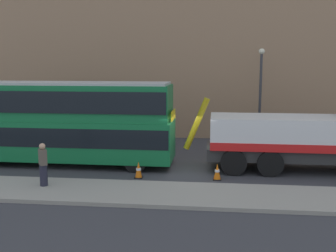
# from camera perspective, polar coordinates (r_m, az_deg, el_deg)

# --- Properties ---
(ground_plane) EXTENTS (120.00, 120.00, 0.00)m
(ground_plane) POSITION_cam_1_polar(r_m,az_deg,el_deg) (19.22, 3.11, -5.98)
(ground_plane) COLOR #38383D
(near_kerb) EXTENTS (60.00, 2.80, 0.15)m
(near_kerb) POSITION_cam_1_polar(r_m,az_deg,el_deg) (15.18, 2.17, -9.77)
(near_kerb) COLOR gray
(near_kerb) RESTS_ON ground_plane
(building_facade) EXTENTS (60.00, 1.50, 16.00)m
(building_facade) POSITION_cam_1_polar(r_m,az_deg,el_deg) (27.07, 4.32, 15.54)
(building_facade) COLOR #9E7A5B
(building_facade) RESTS_ON ground_plane
(recovery_tow_truck) EXTENTS (10.15, 2.69, 3.67)m
(recovery_tow_truck) POSITION_cam_1_polar(r_m,az_deg,el_deg) (19.45, 20.48, -1.05)
(recovery_tow_truck) COLOR #2D2D2D
(recovery_tow_truck) RESTS_ON ground_plane
(double_decker_bus) EXTENTS (11.06, 2.61, 4.06)m
(double_decker_bus) POSITION_cam_1_polar(r_m,az_deg,el_deg) (20.18, -15.03, 0.91)
(double_decker_bus) COLOR #146B38
(double_decker_bus) RESTS_ON ground_plane
(pedestrian_onlooker) EXTENTS (0.44, 0.48, 1.71)m
(pedestrian_onlooker) POSITION_cam_1_polar(r_m,az_deg,el_deg) (16.51, -17.41, -5.35)
(pedestrian_onlooker) COLOR #232333
(pedestrian_onlooker) RESTS_ON near_kerb
(traffic_cone_near_bus) EXTENTS (0.36, 0.36, 0.72)m
(traffic_cone_near_bus) POSITION_cam_1_polar(r_m,az_deg,el_deg) (17.50, -4.23, -6.33)
(traffic_cone_near_bus) COLOR orange
(traffic_cone_near_bus) RESTS_ON ground_plane
(traffic_cone_midway) EXTENTS (0.36, 0.36, 0.72)m
(traffic_cone_midway) POSITION_cam_1_polar(r_m,az_deg,el_deg) (17.32, 7.04, -6.54)
(traffic_cone_midway) COLOR orange
(traffic_cone_midway) RESTS_ON ground_plane
(street_lamp) EXTENTS (0.36, 0.36, 5.83)m
(street_lamp) POSITION_cam_1_polar(r_m,az_deg,el_deg) (24.88, 13.06, 5.32)
(street_lamp) COLOR #38383D
(street_lamp) RESTS_ON ground_plane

